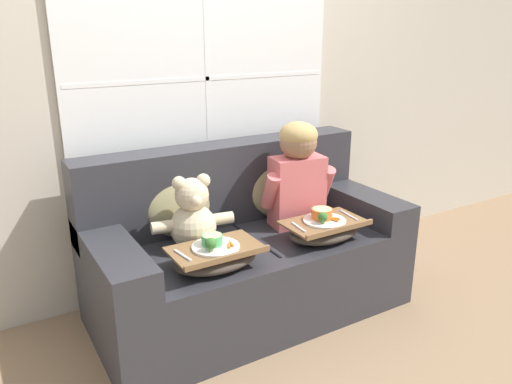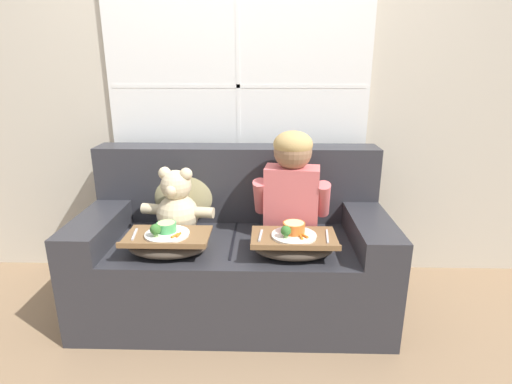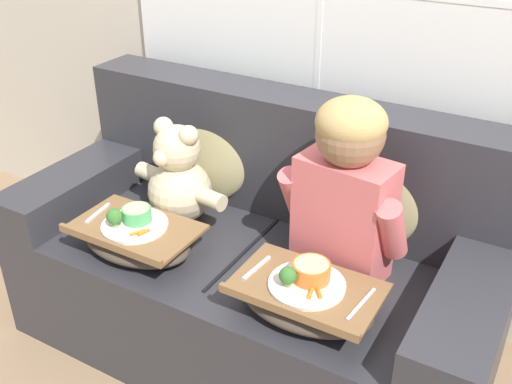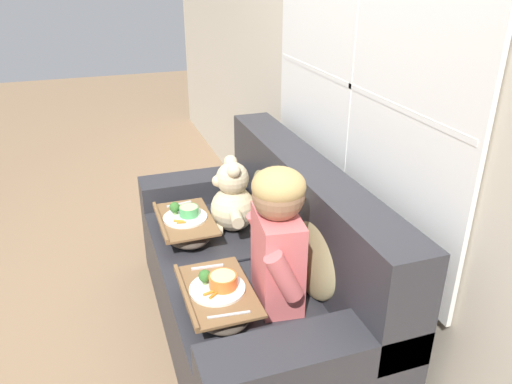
{
  "view_description": "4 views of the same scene",
  "coord_description": "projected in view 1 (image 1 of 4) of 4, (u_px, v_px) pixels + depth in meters",
  "views": [
    {
      "loc": [
        -1.3,
        -2.24,
        1.61
      ],
      "look_at": [
        0.0,
        -0.06,
        0.76
      ],
      "focal_mm": 35.0,
      "sensor_mm": 36.0,
      "label": 1
    },
    {
      "loc": [
        0.19,
        -2.17,
        1.44
      ],
      "look_at": [
        0.13,
        0.14,
        0.71
      ],
      "focal_mm": 28.0,
      "sensor_mm": 36.0,
      "label": 2
    },
    {
      "loc": [
        0.92,
        -1.56,
        1.71
      ],
      "look_at": [
        0.0,
        0.03,
        0.69
      ],
      "focal_mm": 42.0,
      "sensor_mm": 36.0,
      "label": 3
    },
    {
      "loc": [
        2.01,
        -0.64,
        1.84
      ],
      "look_at": [
        -0.14,
        0.09,
        0.78
      ],
      "focal_mm": 35.0,
      "sensor_mm": 36.0,
      "label": 4
    }
  ],
  "objects": [
    {
      "name": "ground_plane",
      "position": [
        251.0,
        310.0,
        2.97
      ],
      "size": [
        14.0,
        14.0,
        0.0
      ],
      "primitive_type": "plane",
      "color": "#8E7051"
    },
    {
      "name": "wall_back_with_window",
      "position": [
        204.0,
        79.0,
        3.0
      ],
      "size": [
        8.0,
        0.08,
        2.6
      ],
      "color": "beige",
      "rests_on": "ground_plane"
    },
    {
      "name": "couch",
      "position": [
        245.0,
        253.0,
        2.91
      ],
      "size": [
        1.78,
        0.85,
        0.95
      ],
      "color": "#2D2D33",
      "rests_on": "ground_plane"
    },
    {
      "name": "throw_pillow_behind_child",
      "position": [
        278.0,
        183.0,
        3.1
      ],
      "size": [
        0.43,
        0.21,
        0.45
      ],
      "color": "tan",
      "rests_on": "couch"
    },
    {
      "name": "throw_pillow_behind_teddy",
      "position": [
        178.0,
        202.0,
        2.77
      ],
      "size": [
        0.4,
        0.19,
        0.41
      ],
      "color": "tan",
      "rests_on": "couch"
    },
    {
      "name": "child_figure",
      "position": [
        298.0,
        170.0,
        2.89
      ],
      "size": [
        0.45,
        0.24,
        0.62
      ],
      "color": "#DB6666",
      "rests_on": "couch"
    },
    {
      "name": "teddy_bear",
      "position": [
        193.0,
        218.0,
        2.62
      ],
      "size": [
        0.44,
        0.31,
        0.41
      ],
      "color": "beige",
      "rests_on": "couch"
    },
    {
      "name": "lap_tray_child",
      "position": [
        324.0,
        229.0,
        2.76
      ],
      "size": [
        0.45,
        0.29,
        0.18
      ],
      "color": "#473D33",
      "rests_on": "child_figure"
    },
    {
      "name": "lap_tray_teddy",
      "position": [
        216.0,
        256.0,
        2.44
      ],
      "size": [
        0.45,
        0.28,
        0.19
      ],
      "color": "#473D33",
      "rests_on": "teddy_bear"
    }
  ]
}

